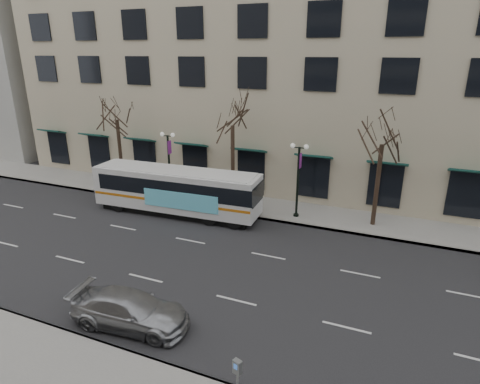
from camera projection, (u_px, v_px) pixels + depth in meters
The scene contains 11 objects.
ground at pixel (170, 258), 22.31m from camera, with size 160.00×160.00×0.00m, color black.
sidewalk_far at pixel (299, 213), 28.30m from camera, with size 80.00×4.00×0.15m, color gray.
building_hotel at pixel (265, 38), 37.34m from camera, with size 40.00×20.00×24.00m, color #BCAC90.
tree_far_left at pixel (116, 108), 31.37m from camera, with size 3.60×3.60×8.34m.
tree_far_mid at pixel (232, 112), 27.68m from camera, with size 3.60×3.60×8.55m.
tree_far_right at pixel (384, 129), 24.21m from camera, with size 3.60×3.60×8.06m.
lamp_post_left at pixel (169, 162), 30.28m from camera, with size 1.22×0.45×5.21m.
lamp_post_right at pixel (298, 177), 26.65m from camera, with size 1.22×0.45×5.21m.
city_bus at pixel (177, 190), 27.83m from camera, with size 12.01×3.17×3.23m.
silver_car at pixel (130, 310), 16.61m from camera, with size 2.05×5.04×1.46m, color #9B9DA2.
pay_station at pixel (237, 370), 12.97m from camera, with size 0.33×0.27×1.34m.
Camera 1 is at (11.23, -16.80, 10.86)m, focal length 30.00 mm.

